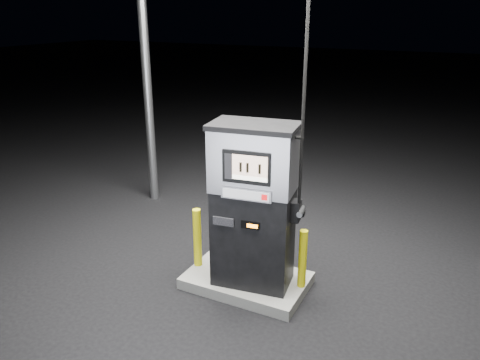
% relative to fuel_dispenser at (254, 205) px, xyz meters
% --- Properties ---
extents(ground, '(80.00, 80.00, 0.00)m').
position_rel_fuel_dispenser_xyz_m(ground, '(-0.13, 0.07, -1.24)').
color(ground, black).
rests_on(ground, ground).
extents(pump_island, '(1.60, 1.00, 0.15)m').
position_rel_fuel_dispenser_xyz_m(pump_island, '(-0.13, 0.07, -1.17)').
color(pump_island, '#61605C').
rests_on(pump_island, ground).
extents(fuel_dispenser, '(1.21, 0.77, 4.41)m').
position_rel_fuel_dispenser_xyz_m(fuel_dispenser, '(0.00, 0.00, 0.00)').
color(fuel_dispenser, black).
rests_on(fuel_dispenser, pump_island).
extents(bollard_left, '(0.14, 0.14, 0.84)m').
position_rel_fuel_dispenser_xyz_m(bollard_left, '(-0.87, 0.03, -0.67)').
color(bollard_left, yellow).
rests_on(bollard_left, pump_island).
extents(bollard_right, '(0.13, 0.13, 0.79)m').
position_rel_fuel_dispenser_xyz_m(bollard_right, '(0.61, 0.17, -0.70)').
color(bollard_right, yellow).
rests_on(bollard_right, pump_island).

